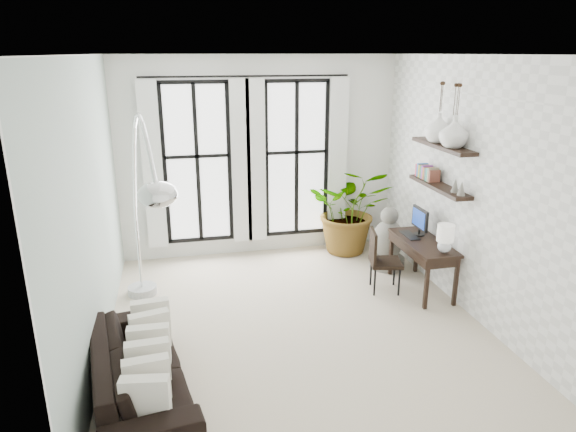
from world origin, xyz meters
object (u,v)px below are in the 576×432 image
object	(u,v)px
arc_lamp	(141,166)
buddha	(388,242)
sofa	(139,372)
desk	(425,245)
desk_chair	(380,257)
plant	(350,209)

from	to	relation	value
arc_lamp	buddha	size ratio (longest dim) A/B	2.74
sofa	desk	size ratio (longest dim) A/B	1.71
desk	buddha	xyz separation A→B (m)	(-0.14, 0.90, -0.28)
desk	desk_chair	size ratio (longest dim) A/B	1.39
desk_chair	arc_lamp	world-z (taller)	arc_lamp
desk	arc_lamp	bearing A→B (deg)	-173.61
plant	arc_lamp	xyz separation A→B (m)	(-3.15, -2.09, 1.32)
plant	buddha	bearing A→B (deg)	-65.26
desk_chair	arc_lamp	size ratio (longest dim) A/B	0.33
sofa	desk	xyz separation A→B (m)	(3.75, 1.61, 0.38)
sofa	arc_lamp	bearing A→B (deg)	-14.01
buddha	desk	bearing A→B (deg)	-81.05
sofa	desk_chair	xyz separation A→B (m)	(3.16, 1.76, 0.20)
desk	buddha	bearing A→B (deg)	98.95
arc_lamp	plant	bearing A→B (deg)	33.55
arc_lamp	desk	bearing A→B (deg)	6.39
plant	desk	distance (m)	1.75
sofa	plant	world-z (taller)	plant
plant	desk	bearing A→B (deg)	-73.43
sofa	desk	world-z (taller)	desk
desk	plant	bearing A→B (deg)	106.57
sofa	desk_chair	size ratio (longest dim) A/B	2.37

